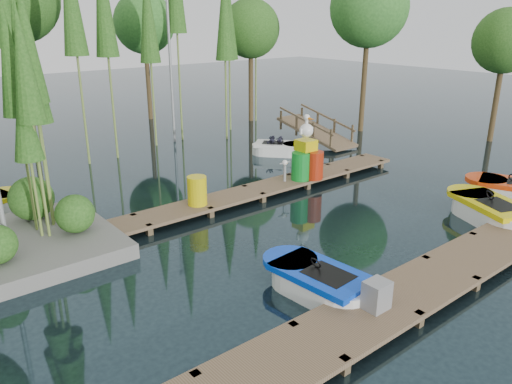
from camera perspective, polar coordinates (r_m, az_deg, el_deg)
ground_plane at (r=13.53m, az=-0.31°, el=-5.39°), size 90.00×90.00×0.00m
near_dock at (r=10.70m, az=15.30°, el=-11.98°), size 18.00×1.50×0.50m
far_dock at (r=15.84m, az=-3.16°, el=-0.71°), size 15.00×1.20×0.50m
tree_screen at (r=20.94m, az=-24.88°, el=18.99°), size 34.42×18.53×10.31m
lamp_rear at (r=23.70m, az=-9.85°, el=15.78°), size 0.30×0.30×7.25m
ramp at (r=23.72m, az=6.87°, el=6.95°), size 1.50×3.94×1.49m
boat_blue at (r=11.01m, az=7.12°, el=-10.24°), size 1.44×2.82×0.92m
boat_yellow_near at (r=16.09m, az=25.15°, el=-2.06°), size 2.36×3.26×1.00m
boat_white_far at (r=21.67m, az=2.55°, el=4.97°), size 2.42×2.56×1.15m
utility_cabinet at (r=10.13m, az=13.62°, el=-11.38°), size 0.48×0.40×0.58m
yellow_barrel at (r=15.06m, az=-6.75°, el=0.16°), size 0.59×0.59×0.88m
drum_cluster at (r=17.54m, az=5.87°, el=3.74°), size 1.30×1.19×2.24m
seagull_post at (r=17.09m, az=3.32°, el=2.88°), size 0.47×0.26×0.76m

